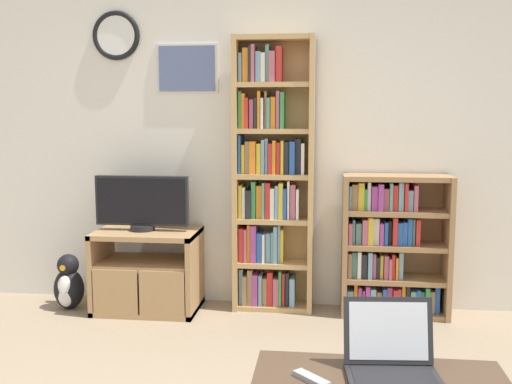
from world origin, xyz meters
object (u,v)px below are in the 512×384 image
(laptop, at_px, (391,358))
(penguin_figurine, at_px, (68,284))
(television, at_px, (142,203))
(tv_stand, at_px, (147,270))
(bookshelf_tall, at_px, (270,181))
(remote_near_laptop, at_px, (312,379))
(bookshelf_short, at_px, (390,248))

(laptop, bearing_deg, penguin_figurine, 132.99)
(television, bearing_deg, penguin_figurine, -173.65)
(tv_stand, distance_m, television, 0.50)
(penguin_figurine, bearing_deg, television, 6.35)
(television, xyz_separation_m, laptop, (1.59, -2.00, -0.26))
(television, height_order, bookshelf_tall, bookshelf_tall)
(laptop, relative_size, penguin_figurine, 0.88)
(bookshelf_tall, height_order, laptop, bookshelf_tall)
(tv_stand, relative_size, remote_near_laptop, 5.18)
(remote_near_laptop, relative_size, penguin_figurine, 0.35)
(bookshelf_tall, xyz_separation_m, penguin_figurine, (-1.49, -0.20, -0.77))
(tv_stand, xyz_separation_m, bookshelf_tall, (0.89, 0.16, 0.66))
(tv_stand, xyz_separation_m, penguin_figurine, (-0.59, -0.04, -0.11))
(television, bearing_deg, tv_stand, -28.45)
(television, xyz_separation_m, remote_near_laptop, (1.29, -2.08, -0.32))
(laptop, relative_size, remote_near_laptop, 2.54)
(penguin_figurine, bearing_deg, laptop, -42.00)
(bookshelf_tall, relative_size, bookshelf_short, 1.96)
(tv_stand, bearing_deg, bookshelf_short, 4.31)
(bookshelf_tall, height_order, remote_near_laptop, bookshelf_tall)
(laptop, distance_m, penguin_figurine, 2.91)
(bookshelf_tall, bearing_deg, laptop, -72.80)
(television, height_order, laptop, television)
(bookshelf_short, relative_size, penguin_figurine, 2.45)
(remote_near_laptop, xyz_separation_m, penguin_figurine, (-1.85, 2.02, -0.29))
(penguin_figurine, bearing_deg, bookshelf_short, 4.31)
(bookshelf_short, bearing_deg, remote_near_laptop, -103.01)
(tv_stand, relative_size, bookshelf_tall, 0.38)
(laptop, height_order, penguin_figurine, laptop)
(laptop, bearing_deg, remote_near_laptop, -168.91)
(television, height_order, bookshelf_short, bookshelf_short)
(tv_stand, relative_size, laptop, 2.04)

